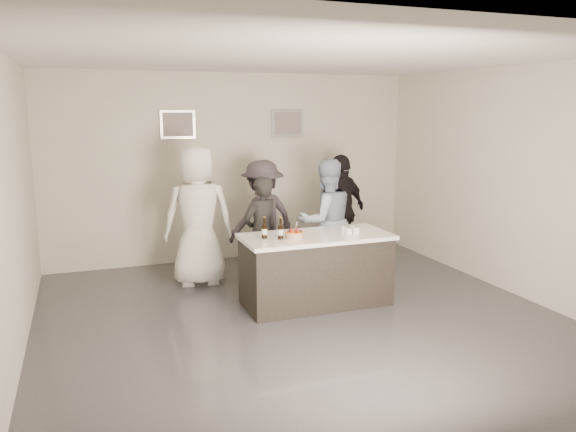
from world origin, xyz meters
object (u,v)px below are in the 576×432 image
at_px(beer_bottle_a, 264,228).
at_px(person_main_blue, 326,221).
at_px(person_main_black, 261,234).
at_px(beer_bottle_b, 280,228).
at_px(person_guest_right, 342,211).
at_px(person_guest_back, 262,217).
at_px(bar_counter, 316,270).
at_px(person_guest_left, 198,216).
at_px(cake, 294,235).

height_order(beer_bottle_a, person_main_blue, person_main_blue).
distance_m(beer_bottle_a, person_main_black, 0.84).
distance_m(beer_bottle_b, person_guest_right, 2.21).
bearing_deg(person_guest_back, beer_bottle_a, 55.13).
bearing_deg(person_main_black, beer_bottle_a, 51.31).
height_order(person_main_blue, person_guest_back, person_main_blue).
bearing_deg(bar_counter, person_guest_left, 132.30).
distance_m(beer_bottle_a, person_guest_back, 1.58).
bearing_deg(person_guest_left, beer_bottle_b, 124.10).
bearing_deg(bar_counter, person_main_black, 119.75).
xyz_separation_m(bar_counter, beer_bottle_a, (-0.67, 0.03, 0.58)).
bearing_deg(beer_bottle_b, cake, -8.98).
bearing_deg(person_guest_right, bar_counter, 28.46).
xyz_separation_m(person_guest_right, person_guest_back, (-1.28, 0.04, -0.02)).
xyz_separation_m(cake, person_guest_left, (-0.88, 1.42, 0.04)).
bearing_deg(person_guest_right, person_main_blue, 23.06).
bearing_deg(person_guest_right, person_guest_left, -21.91).
bearing_deg(person_main_black, bar_counter, 95.84).
height_order(bar_counter, person_main_blue, person_main_blue).
relative_size(person_main_blue, person_guest_left, 0.90).
xyz_separation_m(beer_bottle_b, person_guest_left, (-0.72, 1.39, -0.05)).
bearing_deg(beer_bottle_a, person_main_black, 75.22).
bearing_deg(person_guest_back, beer_bottle_b, 61.92).
bearing_deg(person_guest_back, cake, 67.88).
bearing_deg(cake, beer_bottle_a, 160.69).
height_order(person_main_black, person_guest_back, person_guest_back).
relative_size(person_main_black, person_guest_back, 0.91).
height_order(cake, beer_bottle_b, beer_bottle_b).
distance_m(cake, beer_bottle_b, 0.19).
xyz_separation_m(beer_bottle_a, beer_bottle_b, (0.17, -0.09, 0.00)).
bearing_deg(person_main_blue, bar_counter, 56.18).
xyz_separation_m(person_main_black, person_guest_left, (-0.75, 0.52, 0.20)).
relative_size(cake, person_main_black, 0.14).
bearing_deg(person_guest_left, person_main_blue, 171.40).
relative_size(bar_counter, beer_bottle_a, 7.15).
bearing_deg(cake, person_main_blue, 48.36).
relative_size(beer_bottle_a, person_main_blue, 0.15).
relative_size(beer_bottle_b, person_guest_back, 0.15).
bearing_deg(person_guest_left, beer_bottle_a, 119.58).
height_order(beer_bottle_b, person_main_blue, person_main_blue).
bearing_deg(person_guest_back, person_main_black, 53.01).
bearing_deg(person_guest_left, bar_counter, 139.20).
height_order(beer_bottle_a, person_main_black, person_main_black).
bearing_deg(cake, person_guest_right, 48.63).
bearing_deg(beer_bottle_b, person_main_blue, 42.35).
relative_size(person_main_black, person_guest_right, 0.89).
xyz_separation_m(cake, person_guest_right, (1.39, 1.58, -0.06)).
xyz_separation_m(beer_bottle_a, person_guest_back, (0.45, 1.51, -0.18)).
height_order(bar_counter, person_guest_right, person_guest_right).
bearing_deg(bar_counter, cake, -164.56).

